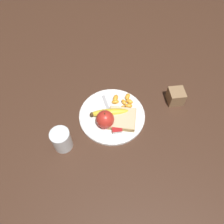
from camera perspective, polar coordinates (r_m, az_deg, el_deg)
ground_plane at (r=0.91m, az=0.00°, el=-1.11°), size 3.00×3.00×0.00m
plate at (r=0.91m, az=0.00°, el=-0.84°), size 0.27×0.27×0.01m
juice_glass at (r=0.83m, az=-12.99°, el=-7.16°), size 0.07×0.07×0.09m
apple at (r=0.85m, az=-1.82°, el=-1.92°), size 0.07×0.07×0.08m
banana at (r=0.89m, az=-0.71°, el=-0.11°), size 0.16×0.04×0.03m
bread_slice at (r=0.88m, az=2.63°, el=-1.74°), size 0.13×0.13×0.02m
fork at (r=0.90m, az=-0.53°, el=-0.38°), size 0.05×0.16×0.00m
jam_packet at (r=0.85m, az=1.30°, el=-4.58°), size 0.04×0.03×0.02m
orange_segment_0 at (r=0.93m, az=0.88°, el=2.70°), size 0.03×0.02×0.02m
orange_segment_1 at (r=0.93m, az=3.10°, el=2.63°), size 0.03×0.03×0.02m
orange_segment_2 at (r=0.95m, az=4.10°, el=4.07°), size 0.03×0.04×0.02m
orange_segment_3 at (r=0.91m, az=2.71°, el=1.03°), size 0.03×0.03×0.02m
orange_segment_4 at (r=0.92m, az=4.37°, el=1.66°), size 0.04×0.03×0.02m
orange_segment_5 at (r=0.94m, az=0.93°, el=3.66°), size 0.03×0.04×0.02m
orange_segment_6 at (r=0.93m, az=4.58°, el=2.79°), size 0.04×0.03×0.02m
condiment_caddy at (r=0.97m, az=16.32°, el=3.96°), size 0.06×0.06×0.06m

